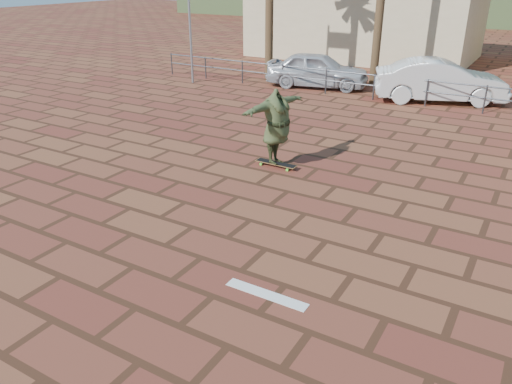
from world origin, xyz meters
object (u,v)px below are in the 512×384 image
skateboarder (277,127)px  car_silver (318,70)px  longboard (276,164)px  car_white (440,81)px

skateboarder → car_silver: 9.75m
longboard → car_silver: 9.76m
skateboarder → car_white: skateboarder is taller
skateboarder → car_white: bearing=-3.7°
longboard → skateboarder: bearing=-89.0°
longboard → skateboarder: skateboarder is taller
skateboarder → car_white: size_ratio=0.49×
car_white → skateboarder: bearing=146.4°
car_silver → skateboarder: bearing=-174.8°
car_silver → car_white: bearing=-102.9°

